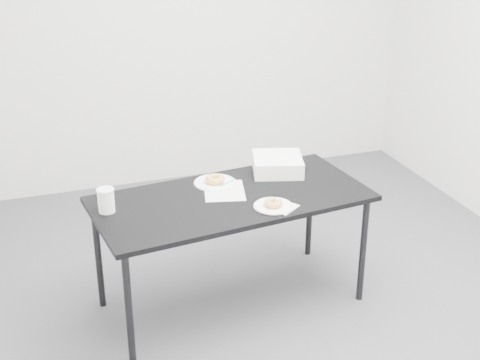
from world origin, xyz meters
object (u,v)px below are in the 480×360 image
object	(u,v)px
donut_far	(215,179)
coffee_cup	(106,200)
scorecard	(224,191)
donut_near	(273,203)
plate_near	(273,206)
plate_far	(215,183)
pen	(228,183)
bakery_box	(277,164)
table	(231,205)

from	to	relation	value
donut_far	coffee_cup	bearing A→B (deg)	-165.44
scorecard	donut_near	bearing A→B (deg)	-42.91
plate_near	plate_far	distance (m)	0.47
donut_far	coffee_cup	size ratio (longest dim) A/B	0.87
pen	plate_far	bearing A→B (deg)	123.12
donut_far	bakery_box	xyz separation A→B (m)	(0.42, 0.05, 0.02)
table	scorecard	xyz separation A→B (m)	(-0.02, 0.09, 0.06)
plate_far	bakery_box	bearing A→B (deg)	6.28
donut_near	coffee_cup	bearing A→B (deg)	164.64
table	scorecard	size ratio (longest dim) A/B	5.61
plate_near	plate_far	size ratio (longest dim) A/B	0.87
plate_near	bakery_box	bearing A→B (deg)	65.64
donut_near	donut_far	distance (m)	0.47
pen	bakery_box	world-z (taller)	bakery_box
donut_far	coffee_cup	world-z (taller)	coffee_cup
scorecard	donut_near	xyz separation A→B (m)	(0.19, -0.29, 0.02)
scorecard	plate_near	world-z (taller)	plate_near
table	donut_near	distance (m)	0.28
scorecard	plate_far	bearing A→B (deg)	112.75
donut_near	plate_far	world-z (taller)	donut_near
plate_near	bakery_box	size ratio (longest dim) A/B	0.73
plate_near	pen	bearing A→B (deg)	110.43
plate_near	bakery_box	xyz separation A→B (m)	(0.21, 0.46, 0.04)
pen	donut_near	world-z (taller)	donut_near
plate_near	donut_far	xyz separation A→B (m)	(-0.21, 0.42, 0.02)
table	plate_near	bearing A→B (deg)	-56.19
coffee_cup	bakery_box	size ratio (longest dim) A/B	0.46
table	coffee_cup	size ratio (longest dim) A/B	12.07
bakery_box	coffee_cup	bearing A→B (deg)	-152.18
scorecard	coffee_cup	xyz separation A→B (m)	(-0.69, -0.05, 0.07)
donut_near	donut_far	size ratio (longest dim) A/B	0.87
scorecard	donut_far	xyz separation A→B (m)	(-0.02, 0.12, 0.03)
donut_near	bakery_box	bearing A→B (deg)	65.64
donut_near	scorecard	bearing A→B (deg)	123.23
pen	coffee_cup	bearing A→B (deg)	161.38
plate_far	donut_far	bearing A→B (deg)	90.00
donut_far	donut_near	bearing A→B (deg)	-63.10
donut_near	donut_far	bearing A→B (deg)	116.90
donut_far	bakery_box	bearing A→B (deg)	6.28
scorecard	plate_far	xyz separation A→B (m)	(-0.02, 0.12, 0.00)
pen	plate_far	size ratio (longest dim) A/B	0.54
table	plate_far	bearing A→B (deg)	92.71
donut_near	plate_far	xyz separation A→B (m)	(-0.21, 0.42, -0.02)
plate_far	table	bearing A→B (deg)	-80.65
table	coffee_cup	world-z (taller)	coffee_cup
coffee_cup	bakery_box	world-z (taller)	coffee_cup
coffee_cup	plate_far	bearing A→B (deg)	14.56
donut_near	donut_far	xyz separation A→B (m)	(-0.21, 0.42, 0.00)
scorecard	plate_near	bearing A→B (deg)	-42.91
table	plate_far	xyz separation A→B (m)	(-0.03, 0.21, 0.06)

